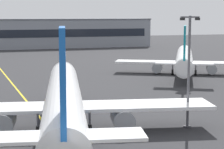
% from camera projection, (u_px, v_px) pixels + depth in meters
% --- Properties ---
extents(taxiway_centreline, '(7.95, 179.85, 0.01)m').
position_uv_depth(taxiway_centreline, '(31.00, 106.00, 58.49)').
color(taxiway_centreline, yellow).
rests_on(taxiway_centreline, ground).
extents(airliner_foreground, '(32.33, 41.25, 11.65)m').
position_uv_depth(airliner_foreground, '(64.00, 102.00, 44.88)').
color(airliner_foreground, white).
rests_on(airliner_foreground, ground).
extents(airliner_background, '(27.52, 34.39, 10.46)m').
position_uv_depth(airliner_background, '(184.00, 60.00, 88.85)').
color(airliner_background, white).
rests_on(airliner_background, ground).
extents(apron_lamp_post, '(2.24, 0.90, 12.29)m').
position_uv_depth(apron_lamp_post, '(189.00, 70.00, 46.87)').
color(apron_lamp_post, '#515156').
rests_on(apron_lamp_post, ground).
extents(safety_cone_by_nose_gear, '(0.44, 0.44, 0.55)m').
position_uv_depth(safety_cone_by_nose_gear, '(45.00, 101.00, 60.40)').
color(safety_cone_by_nose_gear, orange).
rests_on(safety_cone_by_nose_gear, ground).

